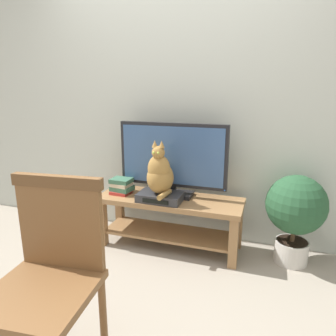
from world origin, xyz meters
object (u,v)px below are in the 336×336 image
(wooden_chair, at_px, (49,266))
(book_stack, at_px, (122,186))
(tv_stand, at_px, (170,213))
(cat, at_px, (160,174))
(media_box, at_px, (160,197))
(tv, at_px, (173,158))
(potted_plant, at_px, (296,210))

(wooden_chair, xyz_separation_m, book_stack, (-0.30, 1.36, -0.04))
(tv_stand, height_order, wooden_chair, wooden_chair)
(cat, height_order, book_stack, cat)
(media_box, distance_m, wooden_chair, 1.30)
(cat, distance_m, book_stack, 0.45)
(tv, distance_m, wooden_chair, 1.49)
(tv, relative_size, media_box, 2.57)
(tv_stand, height_order, cat, cat)
(potted_plant, bearing_deg, wooden_chair, -129.53)
(media_box, bearing_deg, potted_plant, 8.06)
(tv_stand, relative_size, tv, 1.32)
(potted_plant, bearing_deg, tv, 179.31)
(tv, relative_size, potted_plant, 1.30)
(tv, bearing_deg, potted_plant, -0.69)
(tv_stand, relative_size, book_stack, 6.27)
(wooden_chair, xyz_separation_m, potted_plant, (1.20, 1.45, -0.12))
(cat, height_order, potted_plant, cat)
(tv_stand, bearing_deg, potted_plant, 3.51)
(wooden_chair, distance_m, potted_plant, 1.88)
(media_box, bearing_deg, cat, -85.25)
(wooden_chair, height_order, potted_plant, wooden_chair)
(cat, xyz_separation_m, wooden_chair, (-0.10, -1.28, -0.13))
(tv, height_order, book_stack, tv)
(tv_stand, height_order, book_stack, book_stack)
(book_stack, bearing_deg, tv_stand, 3.36)
(cat, xyz_separation_m, potted_plant, (1.10, 0.17, -0.25))
(cat, bearing_deg, tv_stand, 62.43)
(potted_plant, bearing_deg, media_box, -171.94)
(tv_stand, bearing_deg, book_stack, -176.64)
(tv, distance_m, cat, 0.21)
(tv_stand, bearing_deg, cat, -117.57)
(media_box, bearing_deg, tv_stand, 58.77)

